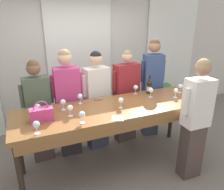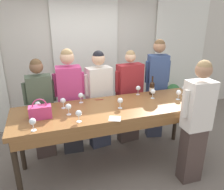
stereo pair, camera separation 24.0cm
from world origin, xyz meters
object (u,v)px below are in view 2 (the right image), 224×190
Objects in this scene: wine_glass_center_mid at (81,96)px; guest_pink_top at (70,102)px; wine_glass_by_handbag at (184,88)px; guest_navy_coat at (156,88)px; wine_glass_front_left at (179,93)px; wine_glass_by_bottle at (120,101)px; wine_glass_back_mid at (195,91)px; guest_cream_sweater at (99,100)px; wine_glass_back_right at (138,88)px; wine_glass_center_right at (153,92)px; wine_glass_front_right at (68,107)px; wine_glass_back_left at (38,105)px; handbag at (40,112)px; host_pouring at (196,122)px; wine_glass_center_left at (33,122)px; wine_glass_near_host at (79,114)px; wine_bottle at (152,88)px; wine_glass_front_mid at (63,101)px; tasting_bar at (114,113)px; guest_olive_jacket at (41,108)px; guest_striped_shirt at (129,97)px; potted_plant at (173,98)px.

wine_glass_center_mid is 0.09× the size of guest_pink_top.
guest_navy_coat reaches higher than wine_glass_by_handbag.
wine_glass_by_bottle is at bearing -178.53° from wine_glass_front_left.
wine_glass_back_mid is 0.09× the size of guest_cream_sweater.
wine_glass_center_right is at bearing -57.48° from wine_glass_back_right.
wine_glass_front_right is 1.00× the size of wine_glass_back_left.
guest_pink_top reaches higher than handbag.
guest_pink_top reaches higher than wine_glass_front_left.
wine_glass_center_right is 0.66m from wine_glass_by_bottle.
wine_glass_center_right is at bearing -125.29° from guest_navy_coat.
wine_glass_by_handbag is at bearing -67.99° from guest_navy_coat.
guest_navy_coat is at bearing 112.01° from wine_glass_by_handbag.
host_pouring is (-0.11, -0.58, -0.21)m from wine_glass_front_left.
wine_glass_center_mid is at bearing 44.23° from wine_glass_center_left.
wine_glass_near_host is at bearing -44.11° from wine_glass_back_left.
wine_glass_near_host is 1.88m from guest_navy_coat.
wine_glass_center_left is at bearing -97.46° from wine_glass_back_left.
handbag is at bearing 149.68° from wine_glass_near_host.
wine_glass_front_right is at bearing -122.72° from wine_glass_center_mid.
wine_glass_near_host is 1.55m from host_pouring.
wine_bottle reaches higher than wine_glass_by_bottle.
wine_glass_by_bottle is 0.96m from guest_pink_top.
handbag is 0.85m from guest_pink_top.
wine_glass_front_mid is 0.50m from wine_glass_near_host.
guest_pink_top reaches higher than wine_glass_front_mid.
wine_glass_front_mid is at bearing 163.65° from tasting_bar.
wine_glass_center_mid is at bearing -29.12° from guest_olive_jacket.
guest_cream_sweater is 0.98× the size of host_pouring.
wine_glass_back_right is 1.00× the size of wine_glass_near_host.
handbag is 1.20m from guest_cream_sweater.
guest_olive_jacket is 2.32m from host_pouring.
wine_glass_front_right is 0.09× the size of guest_olive_jacket.
wine_glass_back_right is (1.24, 0.17, -0.00)m from wine_glass_front_mid.
wine_glass_back_right is at bearing -25.71° from guest_cream_sweater.
guest_cream_sweater is at bearing 93.91° from tasting_bar.
guest_striped_shirt is 2.28× the size of potted_plant.
guest_striped_shirt is (1.05, -0.00, -0.05)m from guest_pink_top.
wine_glass_by_bottle is (-0.63, -0.20, 0.00)m from wine_glass_center_right.
wine_glass_by_handbag is at bearing 35.40° from wine_glass_front_left.
guest_striped_shirt is at bearing 109.03° from wine_glass_center_right.
wine_glass_front_right is 1.36m from wine_glass_center_right.
wine_glass_back_mid is at bearing -113.16° from potted_plant.
wine_glass_back_right is at bearing 30.55° from wine_glass_near_host.
wine_glass_back_right is at bearing -14.67° from guest_pink_top.
guest_navy_coat is at bearing -140.43° from potted_plant.
wine_glass_center_mid is 0.09× the size of guest_olive_jacket.
wine_glass_back_left is 0.09× the size of guest_olive_jacket.
host_pouring is at bearing -68.34° from wine_glass_back_right.
host_pouring is at bearing -7.90° from wine_glass_center_left.
wine_glass_center_mid reaches higher than potted_plant.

